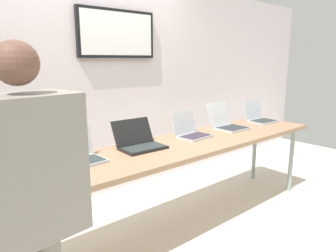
{
  "coord_description": "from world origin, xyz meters",
  "views": [
    {
      "loc": [
        -1.57,
        -1.95,
        1.53
      ],
      "look_at": [
        0.15,
        0.06,
        0.96
      ],
      "focal_mm": 33.38,
      "sensor_mm": 36.0,
      "label": 1
    }
  ],
  "objects_px": {
    "laptop_station_2": "(139,142)",
    "laptop_station_3": "(190,131)",
    "laptop_station_1": "(78,155)",
    "laptop_station_5": "(259,117)",
    "person": "(28,194)",
    "laptop_station_4": "(227,123)",
    "workbench": "(159,154)"
  },
  "relations": [
    {
      "from": "laptop_station_4",
      "to": "laptop_station_3",
      "type": "bearing_deg",
      "value": -178.55
    },
    {
      "from": "laptop_station_2",
      "to": "laptop_station_3",
      "type": "relative_size",
      "value": 1.13
    },
    {
      "from": "laptop_station_3",
      "to": "laptop_station_5",
      "type": "distance_m",
      "value": 1.15
    },
    {
      "from": "laptop_station_3",
      "to": "laptop_station_5",
      "type": "relative_size",
      "value": 1.05
    },
    {
      "from": "laptop_station_3",
      "to": "laptop_station_4",
      "type": "height_order",
      "value": "laptop_station_4"
    },
    {
      "from": "laptop_station_3",
      "to": "laptop_station_4",
      "type": "xyz_separation_m",
      "value": [
        0.56,
        0.01,
        0.01
      ]
    },
    {
      "from": "laptop_station_5",
      "to": "person",
      "type": "distance_m",
      "value": 2.95
    },
    {
      "from": "workbench",
      "to": "person",
      "type": "relative_size",
      "value": 2.33
    },
    {
      "from": "laptop_station_2",
      "to": "laptop_station_5",
      "type": "bearing_deg",
      "value": -0.26
    },
    {
      "from": "laptop_station_2",
      "to": "workbench",
      "type": "bearing_deg",
      "value": -51.0
    },
    {
      "from": "laptop_station_2",
      "to": "laptop_station_5",
      "type": "distance_m",
      "value": 1.74
    },
    {
      "from": "laptop_station_3",
      "to": "workbench",
      "type": "bearing_deg",
      "value": -165.93
    },
    {
      "from": "laptop_station_2",
      "to": "laptop_station_5",
      "type": "relative_size",
      "value": 1.19
    },
    {
      "from": "laptop_station_5",
      "to": "person",
      "type": "relative_size",
      "value": 0.2
    },
    {
      "from": "laptop_station_2",
      "to": "person",
      "type": "relative_size",
      "value": 0.24
    },
    {
      "from": "laptop_station_3",
      "to": "laptop_station_5",
      "type": "xyz_separation_m",
      "value": [
        1.15,
        0.0,
        0.0
      ]
    },
    {
      "from": "workbench",
      "to": "laptop_station_1",
      "type": "xyz_separation_m",
      "value": [
        -0.66,
        0.12,
        0.1
      ]
    },
    {
      "from": "laptop_station_1",
      "to": "laptop_station_4",
      "type": "relative_size",
      "value": 0.91
    },
    {
      "from": "laptop_station_3",
      "to": "laptop_station_5",
      "type": "height_order",
      "value": "laptop_station_5"
    },
    {
      "from": "laptop_station_1",
      "to": "laptop_station_3",
      "type": "bearing_deg",
      "value": 0.23
    },
    {
      "from": "laptop_station_4",
      "to": "laptop_station_5",
      "type": "distance_m",
      "value": 0.59
    },
    {
      "from": "laptop_station_2",
      "to": "person",
      "type": "bearing_deg",
      "value": -145.89
    },
    {
      "from": "laptop_station_1",
      "to": "laptop_station_3",
      "type": "relative_size",
      "value": 1.0
    },
    {
      "from": "laptop_station_1",
      "to": "laptop_station_2",
      "type": "distance_m",
      "value": 0.56
    },
    {
      "from": "laptop_station_4",
      "to": "laptop_station_5",
      "type": "height_order",
      "value": "laptop_station_4"
    },
    {
      "from": "laptop_station_5",
      "to": "laptop_station_1",
      "type": "bearing_deg",
      "value": -179.79
    },
    {
      "from": "laptop_station_4",
      "to": "person",
      "type": "distance_m",
      "value": 2.39
    },
    {
      "from": "laptop_station_1",
      "to": "laptop_station_5",
      "type": "relative_size",
      "value": 1.05
    },
    {
      "from": "laptop_station_2",
      "to": "laptop_station_3",
      "type": "distance_m",
      "value": 0.59
    },
    {
      "from": "laptop_station_3",
      "to": "person",
      "type": "relative_size",
      "value": 0.21
    },
    {
      "from": "laptop_station_2",
      "to": "person",
      "type": "height_order",
      "value": "person"
    },
    {
      "from": "person",
      "to": "laptop_station_3",
      "type": "bearing_deg",
      "value": 23.51
    }
  ]
}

